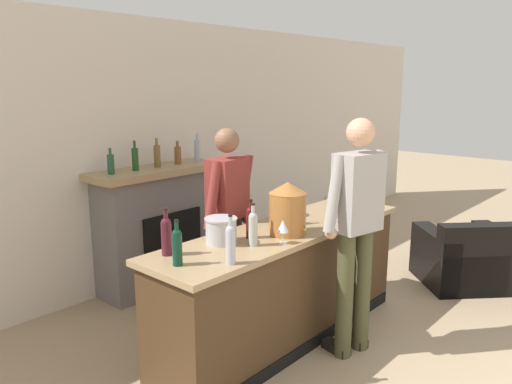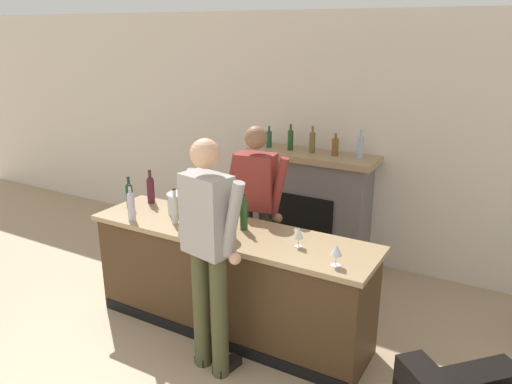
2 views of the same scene
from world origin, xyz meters
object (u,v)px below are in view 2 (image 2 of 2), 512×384
wine_bottle_riesling_slim (196,206)px  wine_glass_by_dispenser (183,218)px  wine_bottle_cabernet_heavy (129,194)px  fireplace_stone (310,206)px  wine_glass_front_left (299,233)px  ice_bucket_steel (180,203)px  wine_bottle_port_short (151,188)px  wine_bottle_burgundy_dark (131,205)px  person_bartender (256,207)px  person_customer (209,249)px  wine_bottle_merlot_tall (175,208)px  wine_glass_front_right (336,251)px  wine_bottle_chardonnay_pale (244,214)px  copper_dispenser (212,208)px

wine_bottle_riesling_slim → wine_glass_by_dispenser: size_ratio=1.69×
wine_bottle_cabernet_heavy → wine_bottle_riesling_slim: bearing=3.2°
wine_bottle_cabernet_heavy → fireplace_stone: bearing=56.2°
wine_glass_front_left → ice_bucket_steel: bearing=173.9°
wine_bottle_port_short → wine_glass_by_dispenser: bearing=-30.8°
wine_bottle_port_short → wine_bottle_burgundy_dark: bearing=-69.5°
person_bartender → ice_bucket_steel: 0.71m
wine_glass_front_left → fireplace_stone: bearing=110.5°
wine_bottle_riesling_slim → wine_glass_front_left: 1.02m
person_customer → ice_bucket_steel: size_ratio=7.73×
wine_bottle_merlot_tall → wine_bottle_cabernet_heavy: bearing=171.1°
wine_glass_front_right → wine_glass_by_dispenser: (-1.33, -0.04, 0.01)m
wine_bottle_merlot_tall → wine_bottle_chardonnay_pale: bearing=16.0°
copper_dispenser → ice_bucket_steel: (-0.50, 0.22, -0.11)m
wine_bottle_port_short → copper_dispenser: bearing=-18.4°
person_bartender → wine_bottle_merlot_tall: person_bartender is taller
wine_bottle_riesling_slim → wine_bottle_port_short: (-0.66, 0.17, 0.01)m
wine_bottle_chardonnay_pale → wine_glass_front_right: bearing=-15.7°
wine_bottle_riesling_slim → wine_bottle_burgundy_dark: size_ratio=0.91×
wine_bottle_merlot_tall → wine_bottle_port_short: size_ratio=0.95×
ice_bucket_steel → wine_bottle_merlot_tall: size_ratio=0.76×
person_bartender → wine_glass_front_left: size_ratio=10.60×
fireplace_stone → person_customer: size_ratio=0.85×
person_bartender → wine_bottle_riesling_slim: person_bartender is taller
wine_bottle_port_short → wine_bottle_cabernet_heavy: size_ratio=1.08×
person_bartender → wine_bottle_merlot_tall: 0.80m
ice_bucket_steel → wine_bottle_riesling_slim: bearing=-17.4°
ice_bucket_steel → wine_bottle_port_short: size_ratio=0.73×
wine_bottle_cabernet_heavy → wine_glass_front_left: wine_bottle_cabernet_heavy is taller
ice_bucket_steel → wine_bottle_cabernet_heavy: wine_bottle_cabernet_heavy is taller
wine_glass_by_dispenser → ice_bucket_steel: bearing=131.0°
wine_bottle_cabernet_heavy → wine_glass_front_right: (2.13, -0.18, -0.02)m
copper_dispenser → wine_bottle_cabernet_heavy: copper_dispenser is taller
wine_glass_by_dispenser → wine_bottle_cabernet_heavy: bearing=164.4°
copper_dispenser → wine_bottle_merlot_tall: 0.40m
fireplace_stone → wine_bottle_riesling_slim: fireplace_stone is taller
fireplace_stone → wine_bottle_port_short: 1.86m
ice_bucket_steel → wine_bottle_port_short: bearing=168.0°
wine_bottle_merlot_tall → copper_dispenser: bearing=-0.7°
wine_glass_by_dispenser → wine_bottle_chardonnay_pale: bearing=36.0°
wine_bottle_burgundy_dark → wine_bottle_port_short: bearing=110.5°
wine_bottle_merlot_tall → wine_bottle_burgundy_dark: wine_bottle_burgundy_dark is taller
person_bartender → wine_bottle_chardonnay_pale: 0.54m
wine_glass_front_right → wine_glass_by_dispenser: 1.33m
wine_glass_by_dispenser → wine_bottle_burgundy_dark: bearing=-178.5°
person_customer → wine_glass_front_right: bearing=23.1°
wine_bottle_merlot_tall → wine_bottle_cabernet_heavy: size_ratio=1.03×
wine_bottle_chardonnay_pale → wine_glass_front_right: size_ratio=1.88×
wine_glass_front_right → wine_glass_front_left: (-0.37, 0.17, -0.01)m
fireplace_stone → wine_bottle_port_short: size_ratio=4.78×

